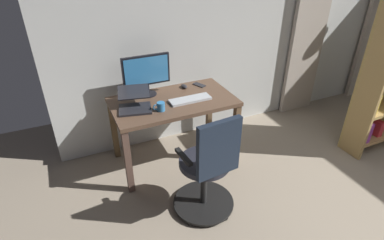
{
  "coord_description": "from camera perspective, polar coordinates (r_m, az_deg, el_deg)",
  "views": [
    {
      "loc": [
        2.53,
        0.2,
        2.16
      ],
      "look_at": [
        1.6,
        -1.83,
        0.84
      ],
      "focal_mm": 28.87,
      "sensor_mm": 36.0,
      "label": 1
    }
  ],
  "objects": [
    {
      "name": "curtain_left_panel",
      "position": [
        5.33,
        31.59,
        16.99
      ],
      "size": [
        0.49,
        0.06,
        2.58
      ],
      "primitive_type": "cube",
      "color": "#B9AC9E",
      "rests_on": "ground"
    },
    {
      "name": "computer_mouse",
      "position": [
        3.4,
        -1.47,
        6.25
      ],
      "size": [
        0.06,
        0.1,
        0.04
      ],
      "primitive_type": "ellipsoid",
      "color": "#232328",
      "rests_on": "desk"
    },
    {
      "name": "computer_monitor",
      "position": [
        3.2,
        -8.43,
        8.71
      ],
      "size": [
        0.49,
        0.18,
        0.43
      ],
      "color": "black",
      "rests_on": "desk"
    },
    {
      "name": "laptop",
      "position": [
        3.02,
        -10.58,
        3.18
      ],
      "size": [
        0.37,
        0.41,
        0.16
      ],
      "rotation": [
        0.0,
        0.0,
        -0.23
      ],
      "color": "#232328",
      "rests_on": "desk"
    },
    {
      "name": "curtain_right_panel",
      "position": [
        4.37,
        21.21,
        17.18
      ],
      "size": [
        0.52,
        0.06,
        2.58
      ],
      "primitive_type": "cube",
      "color": "#B9AC9E",
      "rests_on": "ground"
    },
    {
      "name": "computer_keyboard",
      "position": [
        3.13,
        -0.34,
        3.81
      ],
      "size": [
        0.43,
        0.14,
        0.02
      ],
      "primitive_type": "cube",
      "color": "#B7BCC1",
      "rests_on": "desk"
    },
    {
      "name": "office_chair",
      "position": [
        2.64,
        3.04,
        -9.27
      ],
      "size": [
        0.56,
        0.56,
        1.01
      ],
      "rotation": [
        0.0,
        0.0,
        3.23
      ],
      "color": "black",
      "rests_on": "ground"
    },
    {
      "name": "mug_coffee",
      "position": [
        2.94,
        -5.83,
        2.48
      ],
      "size": [
        0.12,
        0.08,
        0.09
      ],
      "color": "teal",
      "rests_on": "desk"
    },
    {
      "name": "desk",
      "position": [
        3.2,
        -3.48,
        2.09
      ],
      "size": [
        1.25,
        0.7,
        0.74
      ],
      "color": "brown",
      "rests_on": "ground"
    },
    {
      "name": "cell_phone_face_up",
      "position": [
        3.47,
        1.34,
        6.51
      ],
      "size": [
        0.12,
        0.16,
        0.01
      ],
      "primitive_type": "cube",
      "rotation": [
        0.0,
        0.0,
        0.41
      ],
      "color": "#232328",
      "rests_on": "desk"
    },
    {
      "name": "back_room_partition",
      "position": [
        4.1,
        15.08,
        18.93
      ],
      "size": [
        5.45,
        0.1,
        2.79
      ],
      "primitive_type": "cube",
      "color": "silver",
      "rests_on": "ground"
    }
  ]
}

